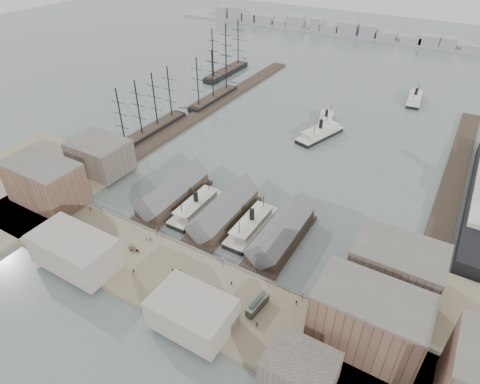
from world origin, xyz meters
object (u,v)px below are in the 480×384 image
Objects in this scene: horse_cart_left at (77,222)px; horse_cart_center at (136,250)px; tram at (258,304)px; horse_cart_right at (230,307)px; ferry_docked_west at (196,206)px.

horse_cart_center reaches higher than horse_cart_left.
tram is 2.23× the size of horse_cart_right.
ferry_docked_west reaches higher than horse_cart_center.
horse_cart_center is at bearing 97.48° from horse_cart_right.
tram is at bearing -45.11° from horse_cart_right.
tram is at bearing -34.97° from ferry_docked_west.
ferry_docked_west is 33.44m from horse_cart_center.
ferry_docked_west is 6.22× the size of horse_cart_left.
horse_cart_right is (43.07, -4.35, -0.06)m from horse_cart_center.
horse_cart_left is (-35.13, -32.78, 0.30)m from ferry_docked_west.
ferry_docked_west reaches higher than horse_cart_left.
horse_cart_left is at bearing -173.92° from tram.
ferry_docked_west is at bearing 59.78° from horse_cart_right.
horse_cart_left is at bearing 86.36° from horse_cart_center.
tram reaches higher than horse_cart_center.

